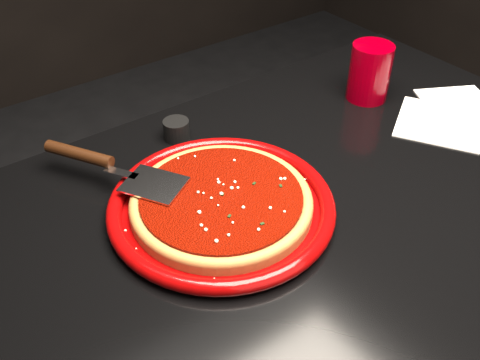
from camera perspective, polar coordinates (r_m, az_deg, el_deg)
name	(u,v)px	position (r m, az deg, el deg)	size (l,w,h in m)	color
table	(302,325)	(1.21, 6.65, -15.12)	(1.20, 0.80, 0.75)	black
plate	(221,205)	(0.88, -1.99, -2.73)	(0.38, 0.38, 0.03)	#730303
pizza_crust	(221,204)	(0.88, -2.00, -2.52)	(0.30, 0.30, 0.02)	brown
pizza_crust_rim	(221,200)	(0.87, -2.01, -2.15)	(0.30, 0.30, 0.02)	brown
pizza_sauce	(221,198)	(0.87, -2.02, -1.89)	(0.27, 0.27, 0.01)	#6F0B01
parmesan_dusting	(221,194)	(0.86, -2.03, -1.51)	(0.26, 0.26, 0.01)	#F0E6BD
basil_flecks	(221,195)	(0.87, -2.03, -1.56)	(0.24, 0.24, 0.00)	black
pizza_server	(115,166)	(0.93, -13.22, 1.49)	(0.09, 0.33, 0.02)	silver
cup	(370,72)	(1.20, 13.66, 11.11)	(0.09, 0.09, 0.12)	#8C000C
napkin_a	(440,123)	(1.18, 20.51, 5.68)	(0.17, 0.17, 0.00)	silver
napkin_b	(460,105)	(1.26, 22.38, 7.37)	(0.15, 0.16, 0.00)	silver
ramekin	(176,130)	(1.06, -6.80, 5.35)	(0.05, 0.05, 0.04)	black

